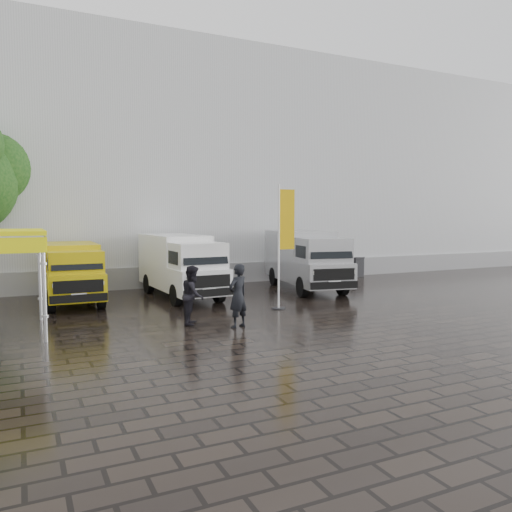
# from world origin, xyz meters

# --- Properties ---
(ground) EXTENTS (120.00, 120.00, 0.00)m
(ground) POSITION_xyz_m (0.00, 0.00, 0.00)
(ground) COLOR black
(ground) RESTS_ON ground
(exhibition_hall) EXTENTS (44.00, 16.00, 12.00)m
(exhibition_hall) POSITION_xyz_m (2.00, 16.00, 6.00)
(exhibition_hall) COLOR silver
(exhibition_hall) RESTS_ON ground
(hall_plinth) EXTENTS (44.00, 0.15, 1.00)m
(hall_plinth) POSITION_xyz_m (2.00, 7.95, 0.50)
(hall_plinth) COLOR gray
(hall_plinth) RESTS_ON ground
(van_yellow) EXTENTS (1.94, 4.95, 2.27)m
(van_yellow) POSITION_xyz_m (-6.63, 5.05, 1.14)
(van_yellow) COLOR #D2B80B
(van_yellow) RESTS_ON ground
(van_white) EXTENTS (2.22, 5.96, 2.55)m
(van_white) POSITION_xyz_m (-2.45, 4.70, 1.27)
(van_white) COLOR white
(van_white) RESTS_ON ground
(van_silver) EXTENTS (3.04, 6.37, 2.65)m
(van_silver) POSITION_xyz_m (3.30, 4.36, 1.33)
(van_silver) COLOR #B0B1B5
(van_silver) RESTS_ON ground
(flagpole) EXTENTS (0.88, 0.50, 4.46)m
(flagpole) POSITION_xyz_m (0.14, 0.68, 2.45)
(flagpole) COLOR black
(flagpole) RESTS_ON ground
(wheelie_bin) EXTENTS (0.70, 0.70, 1.08)m
(wheelie_bin) POSITION_xyz_m (8.44, 7.47, 0.54)
(wheelie_bin) COLOR black
(wheelie_bin) RESTS_ON ground
(person_front) EXTENTS (0.82, 0.69, 1.91)m
(person_front) POSITION_xyz_m (-2.56, -1.46, 0.95)
(person_front) COLOR black
(person_front) RESTS_ON ground
(person_tent) EXTENTS (1.01, 1.09, 1.81)m
(person_tent) POSITION_xyz_m (-3.62, -0.45, 0.91)
(person_tent) COLOR black
(person_tent) RESTS_ON ground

